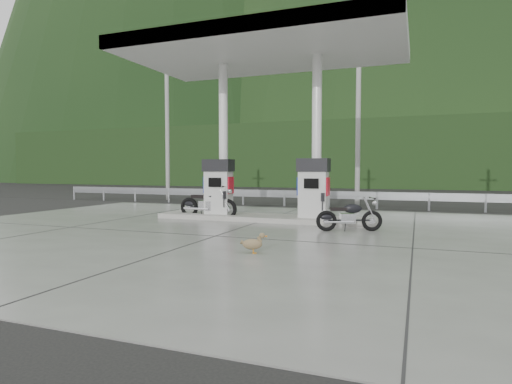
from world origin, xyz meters
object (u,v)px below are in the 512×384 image
(gas_pump_left, at_px, (218,187))
(motorcycle_right, at_px, (349,216))
(gas_pump_right, at_px, (313,188))
(motorcycle_left, at_px, (208,204))
(duck, at_px, (252,244))

(gas_pump_left, relative_size, motorcycle_right, 1.11)
(gas_pump_right, height_order, motorcycle_left, gas_pump_right)
(gas_pump_left, xyz_separation_m, motorcycle_left, (-0.34, -0.10, -0.57))
(gas_pump_left, height_order, motorcycle_right, gas_pump_left)
(gas_pump_right, relative_size, motorcycle_right, 1.11)
(gas_pump_right, bearing_deg, motorcycle_right, -48.14)
(gas_pump_right, relative_size, motorcycle_left, 0.89)
(gas_pump_left, xyz_separation_m, gas_pump_right, (3.20, 0.00, 0.00))
(motorcycle_left, bearing_deg, gas_pump_right, 6.47)
(motorcycle_left, bearing_deg, gas_pump_left, 21.68)
(gas_pump_left, relative_size, duck, 3.82)
(gas_pump_right, distance_m, motorcycle_left, 3.59)
(gas_pump_left, bearing_deg, motorcycle_right, -17.91)
(motorcycle_right, distance_m, duck, 3.92)
(motorcycle_left, height_order, duck, motorcycle_left)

